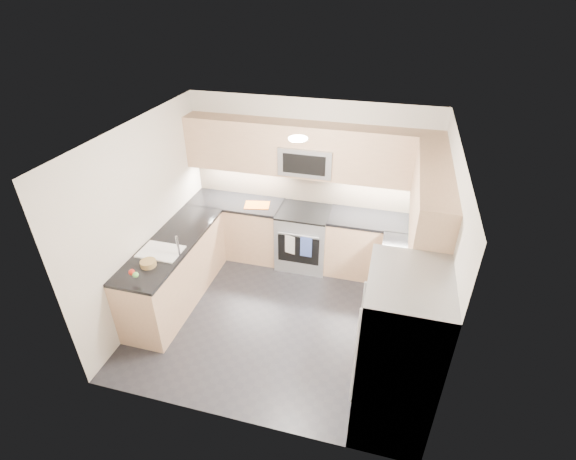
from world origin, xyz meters
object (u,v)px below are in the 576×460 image
Objects in this scene: microwave at (307,159)px; refrigerator at (397,355)px; gas_range at (303,238)px; fruit_basket at (148,263)px; utensil_bowl at (422,221)px; cutting_board at (257,205)px.

microwave reaches higher than refrigerator.
gas_range is 1.20× the size of microwave.
gas_range is at bearing -90.00° from microwave.
refrigerator reaches higher than fruit_basket.
utensil_bowl is (0.22, 2.38, 0.13)m from refrigerator.
microwave reaches higher than fruit_basket.
gas_range is at bearing 50.63° from fruit_basket.
cutting_board is (-0.72, -0.16, -0.75)m from microwave.
utensil_bowl is 3.62m from fruit_basket.
cutting_board is at bearing -167.91° from microwave.
cutting_board is at bearing 132.23° from refrigerator.
refrigerator is 2.39m from utensil_bowl.
gas_range is 0.87m from cutting_board.
utensil_bowl is at bearing -1.51° from gas_range.
gas_range is 1.25m from microwave.
utensil_bowl is 1.66× the size of fruit_basket.
utensil_bowl is at bearing -0.33° from cutting_board.
microwave is (0.00, 0.12, 1.24)m from gas_range.
fruit_basket is at bearing -150.66° from utensil_bowl.
cutting_board is (-2.39, 0.01, -0.08)m from utensil_bowl.
fruit_basket is at bearing -127.52° from microwave.
microwave is 2.06× the size of cutting_board.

